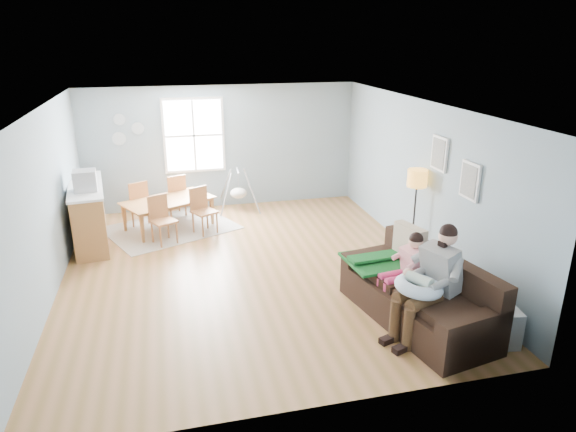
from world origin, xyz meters
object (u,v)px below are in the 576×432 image
object	(u,v)px
storage_cube	(499,327)
monitor	(85,181)
chair_se	(202,207)
chair_nw	(137,200)
chair_sw	(161,216)
baby_swing	(238,192)
counter	(89,214)
floor_lamp	(417,186)
chair_ne	(175,193)
toddler	(407,261)
sofa	(420,298)
dining_table	(170,214)
father	(431,279)

from	to	relation	value
storage_cube	monitor	distance (m)	7.00
chair_se	chair_nw	xyz separation A→B (m)	(-1.25, 0.73, 0.01)
chair_sw	baby_swing	xyz separation A→B (m)	(1.68, 1.54, -0.11)
chair_nw	counter	size ratio (longest dim) A/B	0.45
storage_cube	monitor	size ratio (longest dim) A/B	1.20
floor_lamp	chair_se	bearing A→B (deg)	147.44
floor_lamp	counter	size ratio (longest dim) A/B	0.78
chair_sw	chair_ne	bearing A→B (deg)	77.66
chair_sw	counter	distance (m)	1.34
storage_cube	chair_se	xyz separation A→B (m)	(-3.31, 4.81, 0.27)
toddler	chair_sw	size ratio (longest dim) A/B	1.08
sofa	floor_lamp	xyz separation A→B (m)	(0.81, 1.86, 1.00)
chair_se	chair_nw	distance (m)	1.44
toddler	chair_ne	world-z (taller)	toddler
storage_cube	chair_sw	distance (m)	6.06
chair_se	dining_table	bearing A→B (deg)	149.66
father	chair_sw	world-z (taller)	father
counter	baby_swing	world-z (taller)	counter
toddler	monitor	world-z (taller)	monitor
dining_table	chair_ne	size ratio (longest dim) A/B	1.84
father	monitor	bearing A→B (deg)	138.74
floor_lamp	chair_nw	size ratio (longest dim) A/B	1.74
sofa	father	xyz separation A→B (m)	(-0.08, -0.36, 0.47)
dining_table	counter	xyz separation A→B (m)	(-1.46, -0.39, 0.27)
counter	sofa	bearing A→B (deg)	-40.52
floor_lamp	chair_sw	bearing A→B (deg)	156.40
floor_lamp	counter	distance (m)	5.96
chair_ne	baby_swing	bearing A→B (deg)	5.04
sofa	chair_nw	size ratio (longest dim) A/B	2.67
storage_cube	baby_swing	world-z (taller)	baby_swing
chair_sw	monitor	world-z (taller)	monitor
floor_lamp	storage_cube	xyz separation A→B (m)	(-0.11, -2.63, -1.09)
dining_table	counter	distance (m)	1.54
father	storage_cube	bearing A→B (deg)	-28.11
floor_lamp	dining_table	size ratio (longest dim) A/B	0.94
chair_se	baby_swing	bearing A→B (deg)	53.10
floor_lamp	chair_nw	distance (m)	5.55
dining_table	toddler	bearing A→B (deg)	-80.91
chair_se	counter	size ratio (longest dim) A/B	0.44
monitor	baby_swing	xyz separation A→B (m)	(2.92, 1.60, -0.90)
father	floor_lamp	world-z (taller)	floor_lamp
chair_se	monitor	bearing A→B (deg)	-168.68
toddler	counter	bearing A→B (deg)	140.15
storage_cube	chair_nw	distance (m)	7.18
chair_se	chair_nw	bearing A→B (deg)	149.77
counter	storage_cube	bearing A→B (deg)	-41.60
toddler	chair_se	xyz separation A→B (m)	(-2.48, 3.84, -0.29)
sofa	baby_swing	size ratio (longest dim) A/B	2.60
chair_ne	monitor	world-z (taller)	monitor
sofa	baby_swing	distance (m)	5.51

